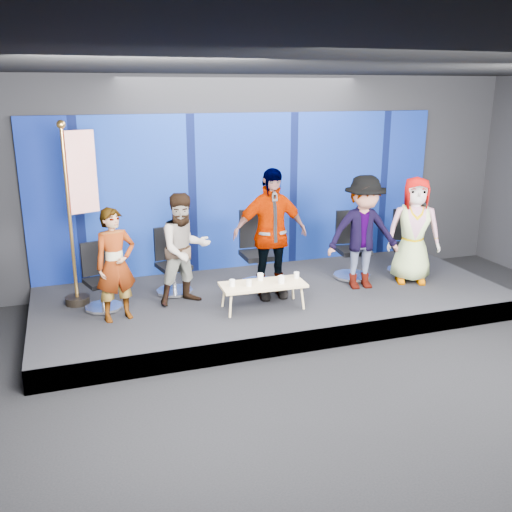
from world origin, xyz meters
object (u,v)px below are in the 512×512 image
object	(u,v)px
chair_e	(405,252)
mug_e	(296,275)
chair_c	(259,262)
chair_d	(352,256)
coffee_table	(263,285)
mug_a	(232,283)
mug_c	(260,277)
chair_b	(173,272)
panelist_c	(270,234)
mug_d	(281,280)
panelist_b	(185,249)
panelist_d	(363,233)
chair_a	(101,288)
flag_stand	(78,209)
panelist_e	(414,230)
mug_b	(249,283)
panelist_a	(116,265)

from	to	relation	value
chair_e	mug_e	distance (m)	2.40
chair_c	chair_d	xyz separation A→B (m)	(1.57, -0.10, -0.03)
coffee_table	mug_a	distance (m)	0.45
mug_c	chair_b	bearing A→B (deg)	140.13
chair_d	coffee_table	bearing A→B (deg)	-148.16
panelist_c	mug_d	size ratio (longest dim) A/B	18.00
panelist_c	coffee_table	bearing A→B (deg)	-120.90
panelist_b	panelist_d	world-z (taller)	panelist_d
chair_a	chair_e	distance (m)	4.97
mug_c	panelist_d	bearing A→B (deg)	6.26
chair_e	mug_d	bearing A→B (deg)	-137.72
flag_stand	chair_d	bearing A→B (deg)	-23.34
chair_b	chair_e	size ratio (longest dim) A/B	0.95
chair_d	panelist_e	xyz separation A→B (m)	(0.80, -0.50, 0.49)
chair_b	chair_d	distance (m)	2.91
mug_b	mug_e	size ratio (longest dim) A/B	1.00
panelist_b	panelist_d	distance (m)	2.72
chair_b	mug_b	distance (m)	1.39
mug_c	flag_stand	distance (m)	2.70
panelist_b	coffee_table	world-z (taller)	panelist_b
panelist_a	mug_a	world-z (taller)	panelist_a
mug_b	panelist_b	bearing A→B (deg)	141.42
mug_b	panelist_c	bearing A→B (deg)	44.15
chair_b	coffee_table	xyz separation A→B (m)	(1.07, -1.06, 0.01)
chair_c	chair_e	distance (m)	2.57
chair_c	mug_a	world-z (taller)	chair_c
chair_b	mug_e	size ratio (longest dim) A/B	11.12
chair_b	panelist_d	bearing A→B (deg)	-25.92
panelist_c	panelist_e	size ratio (longest dim) A/B	1.14
panelist_c	panelist_d	world-z (taller)	panelist_c
panelist_e	mug_b	distance (m)	2.91
panelist_a	mug_b	xyz separation A→B (m)	(1.74, -0.29, -0.35)
panelist_b	mug_b	size ratio (longest dim) A/B	17.99
panelist_b	mug_e	world-z (taller)	panelist_b
chair_b	mug_d	xyz separation A→B (m)	(1.32, -1.13, 0.09)
panelist_e	coffee_table	world-z (taller)	panelist_e
chair_a	flag_stand	world-z (taller)	flag_stand
panelist_c	mug_a	xyz separation A→B (m)	(-0.69, -0.39, -0.55)
chair_d	mug_a	distance (m)	2.41
chair_d	mug_e	world-z (taller)	chair_d
mug_b	mug_d	xyz separation A→B (m)	(0.47, -0.03, 0.01)
chair_c	mug_b	size ratio (longest dim) A/B	13.28
mug_a	coffee_table	bearing A→B (deg)	-3.96
panelist_c	mug_d	distance (m)	0.73
chair_d	panelist_b	bearing A→B (deg)	-167.20
chair_b	chair_e	bearing A→B (deg)	-15.22
chair_b	mug_b	world-z (taller)	chair_b
panelist_d	coffee_table	bearing A→B (deg)	-161.71
mug_c	chair_d	bearing A→B (deg)	20.73
coffee_table	mug_b	xyz separation A→B (m)	(-0.22, -0.04, 0.07)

